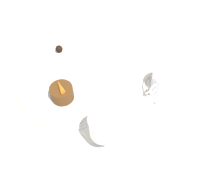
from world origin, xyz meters
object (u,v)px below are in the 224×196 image
dessert_cake (62,93)px  fork (114,66)px  wine_glass (105,127)px  coffee_cup (167,80)px  dinner_plate (63,92)px

dessert_cake → fork: bearing=-175.5°
dessert_cake → wine_glass: bearing=94.3°
coffee_cup → fork: (0.06, -0.17, -0.04)m
dinner_plate → wine_glass: wine_glass is taller
dinner_plate → fork: 0.19m
coffee_cup → fork: coffee_cup is taller
wine_glass → coffee_cup: bearing=-173.6°
fork → wine_glass: bearing=46.3°
coffee_cup → wine_glass: (0.25, 0.03, 0.04)m
dessert_cake → coffee_cup: bearing=149.9°
wine_glass → dessert_cake: wine_glass is taller
fork → dessert_cake: bearing=4.5°
dinner_plate → wine_glass: (-0.00, 0.20, 0.07)m
wine_glass → dessert_cake: (0.01, -0.18, -0.04)m
dinner_plate → wine_glass: 0.22m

